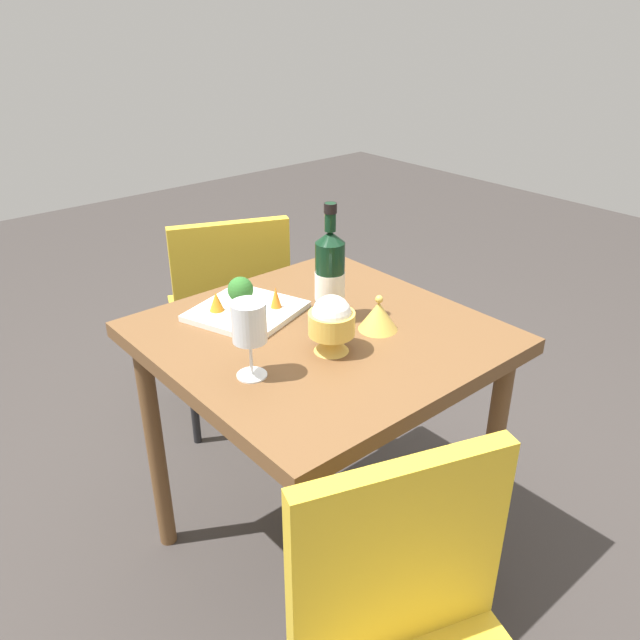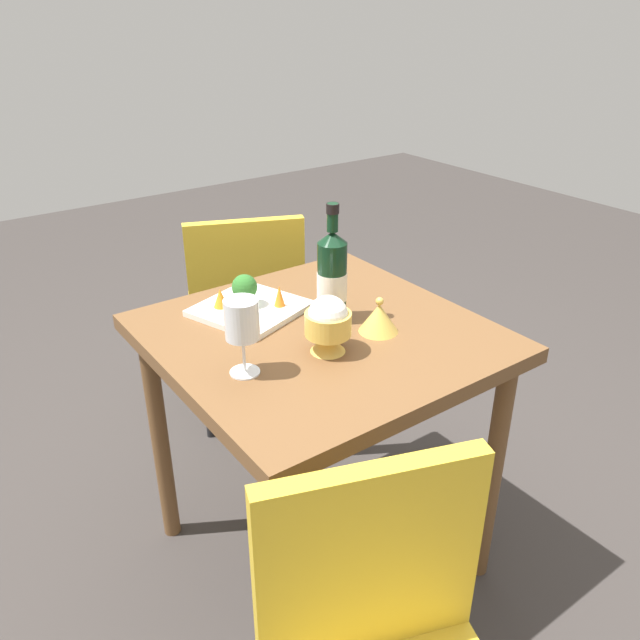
{
  "view_description": "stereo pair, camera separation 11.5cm",
  "coord_description": "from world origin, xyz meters",
  "px_view_note": "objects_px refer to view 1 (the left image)",
  "views": [
    {
      "loc": [
        -0.92,
        -1.08,
        1.5
      ],
      "look_at": [
        0.0,
        0.0,
        0.78
      ],
      "focal_mm": 35.73,
      "sensor_mm": 36.0,
      "label": 1
    },
    {
      "loc": [
        -0.83,
        -1.15,
        1.5
      ],
      "look_at": [
        0.0,
        0.0,
        0.78
      ],
      "focal_mm": 35.73,
      "sensor_mm": 36.0,
      "label": 2
    }
  ],
  "objects_px": {
    "rice_bowl": "(332,323)",
    "wine_bottle": "(330,276)",
    "rice_bowl_lid": "(378,316)",
    "broccoli_floret": "(241,290)",
    "chair_by_wall": "(230,302)",
    "carrot_garnish_right": "(276,297)",
    "wine_glass": "(249,324)",
    "serving_plate": "(246,311)",
    "carrot_garnish_left": "(216,301)"
  },
  "relations": [
    {
      "from": "wine_glass",
      "to": "rice_bowl",
      "type": "distance_m",
      "value": 0.22
    },
    {
      "from": "carrot_garnish_right",
      "to": "wine_bottle",
      "type": "bearing_deg",
      "value": -54.29
    },
    {
      "from": "serving_plate",
      "to": "wine_bottle",
      "type": "bearing_deg",
      "value": -47.42
    },
    {
      "from": "carrot_garnish_right",
      "to": "carrot_garnish_left",
      "type": "bearing_deg",
      "value": 146.82
    },
    {
      "from": "rice_bowl",
      "to": "carrot_garnish_left",
      "type": "bearing_deg",
      "value": 107.66
    },
    {
      "from": "broccoli_floret",
      "to": "carrot_garnish_left",
      "type": "distance_m",
      "value": 0.07
    },
    {
      "from": "carrot_garnish_left",
      "to": "wine_glass",
      "type": "bearing_deg",
      "value": -108.57
    },
    {
      "from": "serving_plate",
      "to": "chair_by_wall",
      "type": "bearing_deg",
      "value": 62.58
    },
    {
      "from": "rice_bowl",
      "to": "carrot_garnish_left",
      "type": "height_order",
      "value": "rice_bowl"
    },
    {
      "from": "chair_by_wall",
      "to": "rice_bowl",
      "type": "height_order",
      "value": "rice_bowl"
    },
    {
      "from": "wine_glass",
      "to": "carrot_garnish_right",
      "type": "relative_size",
      "value": 3.13
    },
    {
      "from": "carrot_garnish_left",
      "to": "wine_bottle",
      "type": "bearing_deg",
      "value": -43.39
    },
    {
      "from": "serving_plate",
      "to": "broccoli_floret",
      "type": "relative_size",
      "value": 3.71
    },
    {
      "from": "rice_bowl_lid",
      "to": "serving_plate",
      "type": "height_order",
      "value": "rice_bowl_lid"
    },
    {
      "from": "chair_by_wall",
      "to": "broccoli_floret",
      "type": "xyz_separation_m",
      "value": [
        -0.27,
        -0.49,
        0.29
      ]
    },
    {
      "from": "wine_glass",
      "to": "rice_bowl",
      "type": "xyz_separation_m",
      "value": [
        0.21,
        -0.03,
        -0.05
      ]
    },
    {
      "from": "wine_bottle",
      "to": "carrot_garnish_right",
      "type": "relative_size",
      "value": 5.4
    },
    {
      "from": "rice_bowl_lid",
      "to": "broccoli_floret",
      "type": "height_order",
      "value": "broccoli_floret"
    },
    {
      "from": "rice_bowl",
      "to": "rice_bowl_lid",
      "type": "xyz_separation_m",
      "value": [
        0.16,
        0.01,
        -0.04
      ]
    },
    {
      "from": "chair_by_wall",
      "to": "carrot_garnish_left",
      "type": "bearing_deg",
      "value": -102.37
    },
    {
      "from": "serving_plate",
      "to": "carrot_garnish_left",
      "type": "xyz_separation_m",
      "value": [
        -0.07,
        0.04,
        0.03
      ]
    },
    {
      "from": "rice_bowl_lid",
      "to": "carrot_garnish_right",
      "type": "height_order",
      "value": "rice_bowl_lid"
    },
    {
      "from": "wine_glass",
      "to": "broccoli_floret",
      "type": "xyz_separation_m",
      "value": [
        0.16,
        0.28,
        -0.06
      ]
    },
    {
      "from": "serving_plate",
      "to": "carrot_garnish_right",
      "type": "xyz_separation_m",
      "value": [
        0.07,
        -0.04,
        0.04
      ]
    },
    {
      "from": "rice_bowl",
      "to": "broccoli_floret",
      "type": "relative_size",
      "value": 1.65
    },
    {
      "from": "wine_glass",
      "to": "rice_bowl_lid",
      "type": "relative_size",
      "value": 1.79
    },
    {
      "from": "wine_bottle",
      "to": "rice_bowl",
      "type": "height_order",
      "value": "wine_bottle"
    },
    {
      "from": "wine_bottle",
      "to": "carrot_garnish_left",
      "type": "height_order",
      "value": "wine_bottle"
    },
    {
      "from": "wine_bottle",
      "to": "serving_plate",
      "type": "bearing_deg",
      "value": 132.58
    },
    {
      "from": "wine_glass",
      "to": "serving_plate",
      "type": "bearing_deg",
      "value": 57.69
    },
    {
      "from": "rice_bowl",
      "to": "broccoli_floret",
      "type": "distance_m",
      "value": 0.31
    },
    {
      "from": "wine_glass",
      "to": "chair_by_wall",
      "type": "bearing_deg",
      "value": 60.83
    },
    {
      "from": "rice_bowl_lid",
      "to": "serving_plate",
      "type": "xyz_separation_m",
      "value": [
        -0.2,
        0.29,
        -0.03
      ]
    },
    {
      "from": "wine_glass",
      "to": "rice_bowl_lid",
      "type": "height_order",
      "value": "wine_glass"
    },
    {
      "from": "chair_by_wall",
      "to": "wine_glass",
      "type": "bearing_deg",
      "value": -96.36
    },
    {
      "from": "rice_bowl_lid",
      "to": "wine_glass",
      "type": "bearing_deg",
      "value": 176.54
    },
    {
      "from": "chair_by_wall",
      "to": "broccoli_floret",
      "type": "distance_m",
      "value": 0.63
    },
    {
      "from": "chair_by_wall",
      "to": "carrot_garnish_right",
      "type": "bearing_deg",
      "value": -86.84
    },
    {
      "from": "wine_bottle",
      "to": "rice_bowl",
      "type": "xyz_separation_m",
      "value": [
        -0.11,
        -0.13,
        -0.05
      ]
    },
    {
      "from": "serving_plate",
      "to": "carrot_garnish_left",
      "type": "relative_size",
      "value": 6.19
    },
    {
      "from": "rice_bowl_lid",
      "to": "carrot_garnish_left",
      "type": "xyz_separation_m",
      "value": [
        -0.27,
        0.33,
        0.0
      ]
    },
    {
      "from": "chair_by_wall",
      "to": "carrot_garnish_left",
      "type": "distance_m",
      "value": 0.62
    },
    {
      "from": "wine_bottle",
      "to": "chair_by_wall",
      "type": "bearing_deg",
      "value": 80.6
    },
    {
      "from": "chair_by_wall",
      "to": "serving_plate",
      "type": "bearing_deg",
      "value": -94.61
    },
    {
      "from": "carrot_garnish_left",
      "to": "carrot_garnish_right",
      "type": "xyz_separation_m",
      "value": [
        0.13,
        -0.08,
        0.0
      ]
    },
    {
      "from": "wine_bottle",
      "to": "wine_glass",
      "type": "height_order",
      "value": "wine_bottle"
    },
    {
      "from": "rice_bowl",
      "to": "wine_bottle",
      "type": "bearing_deg",
      "value": 50.23
    },
    {
      "from": "rice_bowl",
      "to": "broccoli_floret",
      "type": "height_order",
      "value": "rice_bowl"
    },
    {
      "from": "rice_bowl_lid",
      "to": "wine_bottle",
      "type": "bearing_deg",
      "value": 113.48
    },
    {
      "from": "chair_by_wall",
      "to": "wine_bottle",
      "type": "relative_size",
      "value": 2.75
    }
  ]
}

